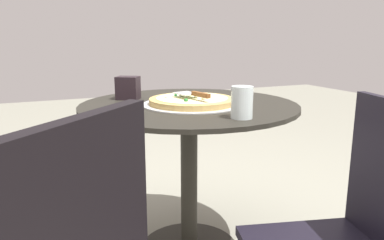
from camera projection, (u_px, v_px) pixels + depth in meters
The scene contains 6 objects.
patio_table at pixel (189, 142), 1.71m from camera, with size 0.98×0.98×0.73m.
pizza_on_tray at pixel (192, 101), 1.64m from camera, with size 0.44×0.44×0.05m.
pizza_server at pixel (194, 94), 1.59m from camera, with size 0.22×0.10×0.02m.
drinking_cup at pixel (242, 102), 1.35m from camera, with size 0.08×0.08×0.12m, color white.
napkin_dispenser at pixel (128, 88), 1.77m from camera, with size 0.10×0.08×0.11m, color black.
patio_chair_near at pixel (353, 237), 0.97m from camera, with size 0.47×0.47×0.87m.
Camera 1 is at (-1.51, 0.65, 1.02)m, focal length 34.74 mm.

